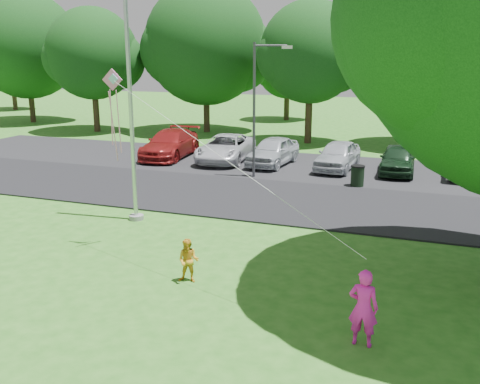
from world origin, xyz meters
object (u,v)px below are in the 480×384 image
(woman, at_px, (363,308))
(child_yellow, at_px, (188,261))
(street_lamp, at_px, (260,98))
(kite, at_px, (119,99))
(trash_can, at_px, (357,176))
(flagpole, at_px, (130,98))

(woman, bearing_deg, child_yellow, -16.95)
(street_lamp, xyz_separation_m, kite, (-0.84, -9.99, 0.73))
(street_lamp, relative_size, trash_can, 6.37)
(flagpole, relative_size, child_yellow, 8.88)
(child_yellow, distance_m, kite, 4.91)
(woman, height_order, child_yellow, woman)
(flagpole, distance_m, trash_can, 10.41)
(woman, xyz_separation_m, child_yellow, (-4.48, 1.55, -0.23))
(woman, bearing_deg, kite, -20.87)
(trash_can, bearing_deg, kite, -118.46)
(flagpole, relative_size, kite, 1.29)
(street_lamp, bearing_deg, child_yellow, -94.07)
(street_lamp, height_order, trash_can, street_lamp)
(trash_can, relative_size, woman, 0.60)
(woman, bearing_deg, flagpole, -31.70)
(street_lamp, xyz_separation_m, woman, (6.36, -13.05, -2.83))
(flagpole, xyz_separation_m, child_yellow, (3.92, -4.08, -3.60))
(street_lamp, distance_m, child_yellow, 12.05)
(flagpole, distance_m, child_yellow, 6.71)
(flagpole, distance_m, kite, 2.85)
(trash_can, xyz_separation_m, kite, (-5.31, -9.80, 3.88))
(child_yellow, bearing_deg, street_lamp, 90.39)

